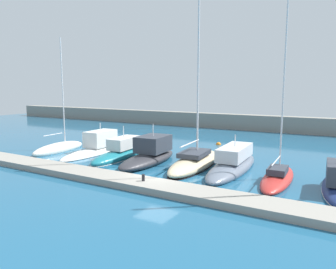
# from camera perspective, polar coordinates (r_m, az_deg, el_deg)

# --- Properties ---
(ground_plane) EXTENTS (120.00, 120.00, 0.00)m
(ground_plane) POSITION_cam_1_polar(r_m,az_deg,el_deg) (22.92, -2.04, -8.16)
(ground_plane) COLOR #1E567A
(dock_pier) EXTENTS (35.25, 2.25, 0.45)m
(dock_pier) POSITION_cam_1_polar(r_m,az_deg,el_deg) (21.44, -4.60, -8.73)
(dock_pier) COLOR gray
(dock_pier) RESTS_ON ground_plane
(breakwater_seawall) EXTENTS (108.00, 2.06, 2.34)m
(breakwater_seawall) POSITION_cam_1_polar(r_m,az_deg,el_deg) (50.62, 16.58, 1.95)
(breakwater_seawall) COLOR gray
(breakwater_seawall) RESTS_ON ground_plane
(sailboat_ivory_nearest) EXTENTS (2.38, 6.91, 11.92)m
(sailboat_ivory_nearest) POSITION_cam_1_polar(r_m,az_deg,el_deg) (35.07, -18.75, -2.33)
(sailboat_ivory_nearest) COLOR silver
(sailboat_ivory_nearest) RESTS_ON ground_plane
(motorboat_white_second) EXTENTS (3.16, 10.38, 3.38)m
(motorboat_white_second) POSITION_cam_1_polar(r_m,az_deg,el_deg) (33.53, -12.19, -2.32)
(motorboat_white_second) COLOR white
(motorboat_white_second) RESTS_ON ground_plane
(motorboat_teal_third) EXTENTS (2.84, 8.44, 3.26)m
(motorboat_teal_third) POSITION_cam_1_polar(r_m,az_deg,el_deg) (30.42, -8.30, -3.20)
(motorboat_teal_third) COLOR #19707F
(motorboat_teal_third) RESTS_ON ground_plane
(motorboat_charcoal_fourth) EXTENTS (3.02, 8.28, 3.56)m
(motorboat_charcoal_fourth) POSITION_cam_1_polar(r_m,az_deg,el_deg) (28.10, -3.23, -3.47)
(motorboat_charcoal_fourth) COLOR #2D2D33
(motorboat_charcoal_fourth) RESTS_ON ground_plane
(sailboat_sand_fifth) EXTENTS (3.41, 9.71, 16.80)m
(sailboat_sand_fifth) POSITION_cam_1_polar(r_m,az_deg,el_deg) (26.97, 4.82, -4.76)
(sailboat_sand_fifth) COLOR beige
(sailboat_sand_fifth) RESTS_ON ground_plane
(motorboat_slate_sixth) EXTENTS (2.93, 10.28, 3.16)m
(motorboat_slate_sixth) POSITION_cam_1_polar(r_m,az_deg,el_deg) (26.30, 11.46, -5.07)
(motorboat_slate_sixth) COLOR slate
(motorboat_slate_sixth) RESTS_ON ground_plane
(sailboat_red_seventh) EXTENTS (2.22, 7.56, 14.86)m
(sailboat_red_seventh) POSITION_cam_1_polar(r_m,az_deg,el_deg) (24.05, 18.85, -7.13)
(sailboat_red_seventh) COLOR #B72D28
(sailboat_red_seventh) RESTS_ON ground_plane
(mooring_buoy_orange) EXTENTS (0.59, 0.59, 0.59)m
(mooring_buoy_orange) POSITION_cam_1_polar(r_m,az_deg,el_deg) (37.40, 8.93, -1.78)
(mooring_buoy_orange) COLOR orange
(mooring_buoy_orange) RESTS_ON ground_plane
(dock_bollard) EXTENTS (0.20, 0.20, 0.44)m
(dock_bollard) POSITION_cam_1_polar(r_m,az_deg,el_deg) (21.26, -4.40, -7.62)
(dock_bollard) COLOR black
(dock_bollard) RESTS_ON dock_pier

